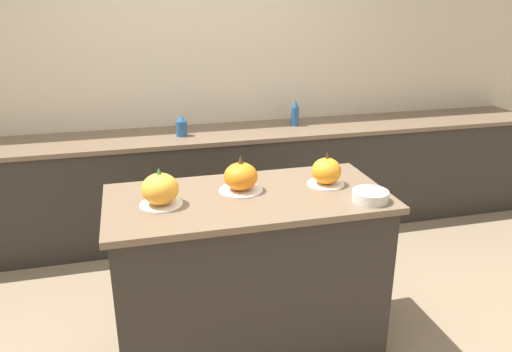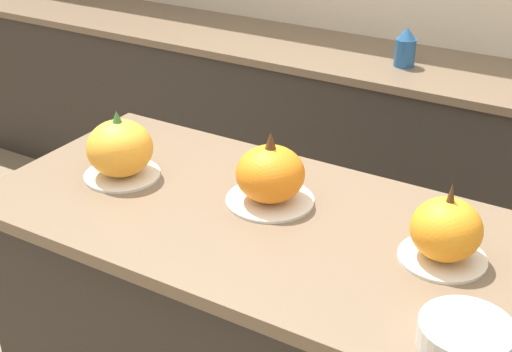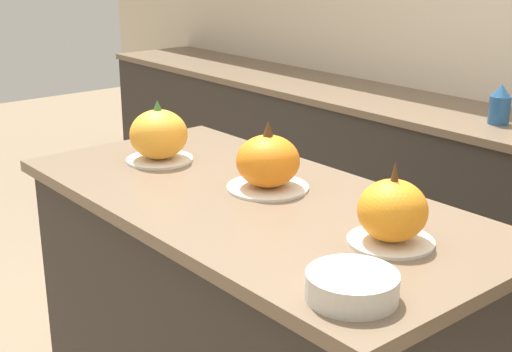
{
  "view_description": "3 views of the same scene",
  "coord_description": "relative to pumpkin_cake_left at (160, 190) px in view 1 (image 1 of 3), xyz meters",
  "views": [
    {
      "loc": [
        -0.57,
        -2.36,
        1.95
      ],
      "look_at": [
        0.04,
        -0.03,
        1.07
      ],
      "focal_mm": 35.0,
      "sensor_mm": 36.0,
      "label": 1
    },
    {
      "loc": [
        0.79,
        -1.35,
        1.89
      ],
      "look_at": [
        -0.02,
        0.01,
        1.06
      ],
      "focal_mm": 50.0,
      "sensor_mm": 36.0,
      "label": 2
    },
    {
      "loc": [
        1.44,
        -1.18,
        1.62
      ],
      "look_at": [
        -0.0,
        0.02,
        1.01
      ],
      "focal_mm": 50.0,
      "sensor_mm": 36.0,
      "label": 3
    }
  ],
  "objects": [
    {
      "name": "pumpkin_cake_left",
      "position": [
        0.0,
        0.0,
        0.0
      ],
      "size": [
        0.21,
        0.21,
        0.2
      ],
      "color": "silver",
      "rests_on": "kitchen_island"
    },
    {
      "name": "ground_plane",
      "position": [
        0.45,
        0.01,
        -1.04
      ],
      "size": [
        12.0,
        12.0,
        0.0
      ],
      "primitive_type": "plane",
      "color": "#847056"
    },
    {
      "name": "pumpkin_cake_center",
      "position": [
        0.43,
        0.09,
        -0.01
      ],
      "size": [
        0.24,
        0.24,
        0.2
      ],
      "color": "silver",
      "rests_on": "kitchen_island"
    },
    {
      "name": "pumpkin_cake_right",
      "position": [
        0.91,
        0.06,
        -0.01
      ],
      "size": [
        0.2,
        0.2,
        0.2
      ],
      "color": "silver",
      "rests_on": "kitchen_island"
    },
    {
      "name": "mixing_bowl",
      "position": [
        1.04,
        -0.21,
        -0.05
      ],
      "size": [
        0.18,
        0.18,
        0.06
      ],
      "color": "beige",
      "rests_on": "kitchen_island"
    },
    {
      "name": "back_counter",
      "position": [
        0.45,
        1.55,
        -0.59
      ],
      "size": [
        6.0,
        0.6,
        0.89
      ],
      "color": "#2D2823",
      "rests_on": "ground_plane"
    },
    {
      "name": "bottle_short",
      "position": [
        0.28,
        1.52,
        -0.07
      ],
      "size": [
        0.09,
        0.09,
        0.17
      ],
      "color": "#235184",
      "rests_on": "back_counter"
    },
    {
      "name": "wall_back",
      "position": [
        0.45,
        1.88,
        0.21
      ],
      "size": [
        8.0,
        0.06,
        2.5
      ],
      "color": "beige",
      "rests_on": "ground_plane"
    },
    {
      "name": "bottle_tall",
      "position": [
        1.25,
        1.6,
        -0.04
      ],
      "size": [
        0.06,
        0.06,
        0.23
      ],
      "color": "#235184",
      "rests_on": "back_counter"
    },
    {
      "name": "kitchen_island",
      "position": [
        0.45,
        0.01,
        -0.56
      ],
      "size": [
        1.48,
        0.72,
        0.96
      ],
      "color": "#2D2823",
      "rests_on": "ground_plane"
    }
  ]
}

